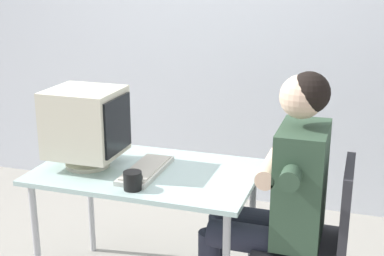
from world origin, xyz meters
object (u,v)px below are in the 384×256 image
keyboard (146,170)px  office_chair (316,237)px  crt_monitor (86,123)px  desk_mug (133,180)px  person_seated (279,192)px  desk (147,182)px

keyboard → office_chair: office_chair is taller
crt_monitor → keyboard: 0.39m
crt_monitor → desk_mug: crt_monitor is taller
office_chair → desk_mug: office_chair is taller
person_seated → desk_mug: bearing=-160.8°
person_seated → desk_mug: person_seated is taller
keyboard → office_chair: 0.90m
desk → person_seated: person_seated is taller
keyboard → desk_mug: desk_mug is taller
crt_monitor → keyboard: size_ratio=0.98×
office_chair → person_seated: size_ratio=0.68×
office_chair → person_seated: person_seated is taller
crt_monitor → office_chair: crt_monitor is taller
person_seated → crt_monitor: bearing=-178.9°
office_chair → desk: bearing=178.4°
office_chair → person_seated: 0.28m
crt_monitor → desk: bearing=8.0°
keyboard → person_seated: 0.68m
keyboard → office_chair: size_ratio=0.49×
keyboard → person_seated: size_ratio=0.33×
person_seated → desk_mug: 0.70m
keyboard → person_seated: (0.68, 0.01, -0.03)m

